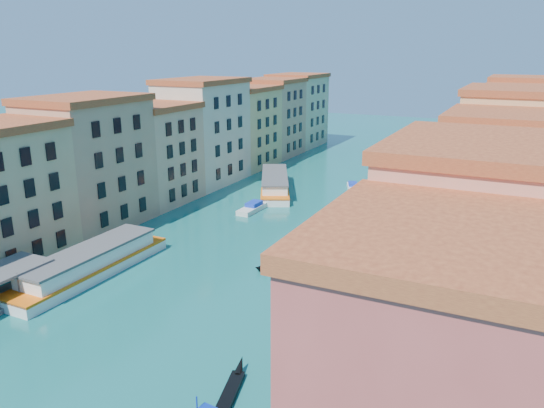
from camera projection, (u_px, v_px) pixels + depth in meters
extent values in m
cube|color=tan|center=(90.00, 166.00, 80.51)|extent=(12.00, 17.00, 19.00)
cube|color=maroon|center=(83.00, 99.00, 77.70)|extent=(12.80, 17.40, 1.00)
cube|color=tan|center=(154.00, 156.00, 94.23)|extent=(12.00, 14.00, 16.50)
cube|color=maroon|center=(151.00, 106.00, 91.77)|extent=(12.80, 14.40, 1.00)
cube|color=#C2B69C|center=(203.00, 134.00, 107.55)|extent=(12.00, 18.00, 20.00)
cube|color=maroon|center=(202.00, 81.00, 104.59)|extent=(12.80, 18.40, 1.00)
cube|color=tan|center=(244.00, 129.00, 122.57)|extent=(12.00, 16.00, 17.50)
cube|color=maroon|center=(243.00, 88.00, 119.96)|extent=(12.80, 16.40, 1.00)
cube|color=tan|center=(273.00, 119.00, 135.80)|extent=(12.00, 15.00, 18.50)
cube|color=maroon|center=(273.00, 80.00, 133.06)|extent=(12.80, 15.40, 1.00)
cube|color=tan|center=(298.00, 112.00, 149.53)|extent=(12.00, 17.00, 19.00)
cube|color=maroon|center=(298.00, 76.00, 146.72)|extent=(12.80, 17.40, 1.00)
cube|color=#AA423D|center=(426.00, 385.00, 29.66)|extent=(12.00, 15.00, 17.00)
cube|color=maroon|center=(440.00, 233.00, 27.12)|extent=(12.80, 15.40, 1.00)
cube|color=tan|center=(463.00, 267.00, 43.18)|extent=(12.00, 17.00, 19.00)
cube|color=maroon|center=(477.00, 145.00, 40.37)|extent=(12.80, 17.40, 1.00)
cube|color=#CEAB8A|center=(480.00, 226.00, 56.90)|extent=(12.00, 14.00, 16.50)
cube|color=maroon|center=(490.00, 146.00, 54.44)|extent=(12.80, 14.40, 1.00)
cube|color=#AC5D4B|center=(492.00, 188.00, 69.63)|extent=(12.00, 16.00, 18.00)
cube|color=maroon|center=(501.00, 115.00, 66.96)|extent=(12.80, 16.40, 1.00)
cube|color=tan|center=(501.00, 158.00, 84.02)|extent=(12.00, 18.00, 20.00)
cube|color=maroon|center=(510.00, 90.00, 81.07)|extent=(12.80, 18.40, 1.00)
cube|color=#944A44|center=(506.00, 149.00, 98.61)|extent=(12.00, 15.00, 17.50)
cube|color=maroon|center=(512.00, 98.00, 96.01)|extent=(12.80, 15.40, 1.00)
cube|color=#D0B27E|center=(510.00, 134.00, 111.84)|extent=(12.00, 16.00, 18.50)
cube|color=maroon|center=(516.00, 87.00, 109.10)|extent=(12.80, 16.40, 1.00)
cube|color=#A76A52|center=(514.00, 123.00, 125.94)|extent=(12.00, 17.00, 19.50)
cube|color=maroon|center=(520.00, 78.00, 123.05)|extent=(12.80, 17.40, 1.00)
cube|color=#ABA38A|center=(438.00, 218.00, 84.88)|extent=(4.00, 140.00, 1.00)
cylinder|color=#4F5052|center=(303.00, 400.00, 39.37)|extent=(0.12, 0.12, 3.00)
cube|color=maroon|center=(366.00, 318.00, 48.28)|extent=(3.20, 15.30, 0.25)
cylinder|color=#4F5052|center=(332.00, 357.00, 44.89)|extent=(0.12, 0.12, 3.00)
cylinder|color=#4F5052|center=(366.00, 306.00, 53.69)|extent=(0.12, 0.12, 3.00)
cube|color=maroon|center=(404.00, 260.00, 61.66)|extent=(3.20, 12.60, 0.25)
cylinder|color=#4F5052|center=(382.00, 283.00, 59.04)|extent=(0.12, 0.12, 3.00)
cylinder|color=#4F5052|center=(399.00, 257.00, 66.29)|extent=(0.12, 0.12, 3.00)
cylinder|color=#542D1D|center=(281.00, 386.00, 41.26)|extent=(0.24, 0.24, 3.20)
cylinder|color=#542D1D|center=(293.00, 382.00, 41.87)|extent=(0.24, 0.24, 3.20)
cylinder|color=#542D1D|center=(305.00, 377.00, 42.48)|extent=(0.24, 0.24, 3.20)
cylinder|color=#542D1D|center=(333.00, 319.00, 51.61)|extent=(0.24, 0.24, 3.20)
cylinder|color=#542D1D|center=(342.00, 316.00, 52.22)|extent=(0.24, 0.24, 3.20)
cylinder|color=#542D1D|center=(351.00, 313.00, 52.83)|extent=(0.24, 0.24, 3.20)
cylinder|color=#542D1D|center=(372.00, 268.00, 63.69)|extent=(0.24, 0.24, 3.20)
cylinder|color=#542D1D|center=(379.00, 266.00, 64.30)|extent=(0.24, 0.24, 3.20)
cylinder|color=#542D1D|center=(386.00, 263.00, 64.91)|extent=(0.24, 0.24, 3.20)
cylinder|color=#542D1D|center=(405.00, 225.00, 79.22)|extent=(0.24, 0.24, 3.20)
cylinder|color=#542D1D|center=(411.00, 223.00, 79.83)|extent=(0.24, 0.24, 3.20)
cylinder|color=#542D1D|center=(416.00, 222.00, 80.44)|extent=(0.24, 0.24, 3.20)
cube|color=white|center=(91.00, 270.00, 64.63)|extent=(5.25, 22.98, 1.38)
cube|color=white|center=(90.00, 258.00, 64.21)|extent=(4.66, 18.39, 1.84)
cube|color=#4F5052|center=(89.00, 250.00, 63.91)|extent=(5.01, 18.96, 0.29)
cube|color=orange|center=(90.00, 265.00, 64.46)|extent=(5.31, 22.98, 0.29)
cube|color=white|center=(275.00, 187.00, 103.12)|extent=(14.42, 22.43, 1.35)
cube|color=white|center=(275.00, 180.00, 102.71)|extent=(11.94, 18.14, 1.80)
cube|color=#4F5052|center=(275.00, 175.00, 102.41)|extent=(12.49, 18.79, 0.28)
cube|color=orange|center=(275.00, 184.00, 102.95)|extent=(14.47, 22.45, 0.28)
cube|color=black|center=(285.00, 259.00, 69.00)|extent=(3.74, 8.82, 0.45)
cone|color=black|center=(310.00, 247.00, 72.34)|extent=(1.45, 2.17, 1.66)
cone|color=black|center=(258.00, 268.00, 65.49)|extent=(1.35, 1.84, 1.46)
imported|color=#25302C|center=(265.00, 260.00, 66.10)|extent=(0.72, 0.58, 1.71)
cube|color=black|center=(224.00, 407.00, 40.57)|extent=(3.33, 8.98, 0.45)
cone|color=black|center=(240.00, 366.00, 45.16)|extent=(1.38, 2.17, 1.68)
cube|color=black|center=(349.00, 238.00, 76.79)|extent=(2.86, 9.54, 0.47)
cone|color=black|center=(354.00, 224.00, 81.56)|extent=(1.32, 2.26, 1.77)
cone|color=black|center=(344.00, 249.00, 71.84)|extent=(1.25, 1.90, 1.56)
cube|color=silver|center=(253.00, 209.00, 90.24)|extent=(2.47, 7.32, 0.83)
cube|color=#1635B9|center=(254.00, 204.00, 90.47)|extent=(1.95, 3.16, 0.73)
cube|color=white|center=(353.00, 188.00, 104.18)|extent=(4.16, 6.58, 0.72)
cube|color=#1635B9|center=(353.00, 184.00, 104.43)|extent=(2.50, 3.11, 0.63)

